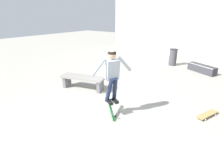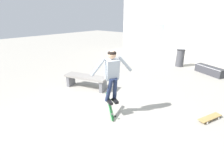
{
  "view_description": "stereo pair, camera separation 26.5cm",
  "coord_description": "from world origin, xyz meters",
  "px_view_note": "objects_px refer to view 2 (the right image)",
  "views": [
    {
      "loc": [
        2.64,
        -3.1,
        2.66
      ],
      "look_at": [
        0.07,
        0.35,
        1.04
      ],
      "focal_mm": 28.0,
      "sensor_mm": 36.0,
      "label": 1
    },
    {
      "loc": [
        2.85,
        -2.93,
        2.66
      ],
      "look_at": [
        0.07,
        0.35,
        1.04
      ],
      "focal_mm": 28.0,
      "sensor_mm": 36.0,
      "label": 2
    }
  ],
  "objects_px": {
    "park_bench": "(86,79)",
    "skateboard_flipping": "(110,107)",
    "skater": "(112,72)",
    "skateboard_resting": "(210,117)",
    "trash_bin": "(180,58)",
    "skate_ledge": "(209,70)"
  },
  "relations": [
    {
      "from": "skate_ledge",
      "to": "skateboard_resting",
      "type": "relative_size",
      "value": 1.8
    },
    {
      "from": "skateboard_flipping",
      "to": "park_bench",
      "type": "bearing_deg",
      "value": -168.49
    },
    {
      "from": "park_bench",
      "to": "skateboard_flipping",
      "type": "height_order",
      "value": "skateboard_flipping"
    },
    {
      "from": "park_bench",
      "to": "skater",
      "type": "bearing_deg",
      "value": -38.76
    },
    {
      "from": "skater",
      "to": "skateboard_resting",
      "type": "xyz_separation_m",
      "value": [
        2.19,
        1.49,
        -1.18
      ]
    },
    {
      "from": "trash_bin",
      "to": "skateboard_flipping",
      "type": "relative_size",
      "value": 1.42
    },
    {
      "from": "trash_bin",
      "to": "park_bench",
      "type": "bearing_deg",
      "value": -106.79
    },
    {
      "from": "skate_ledge",
      "to": "trash_bin",
      "type": "height_order",
      "value": "trash_bin"
    },
    {
      "from": "trash_bin",
      "to": "skateboard_flipping",
      "type": "distance_m",
      "value": 6.19
    },
    {
      "from": "skater",
      "to": "skateboard_flipping",
      "type": "distance_m",
      "value": 1.01
    },
    {
      "from": "skater",
      "to": "trash_bin",
      "type": "bearing_deg",
      "value": 120.43
    },
    {
      "from": "skate_ledge",
      "to": "skater",
      "type": "distance_m",
      "value": 5.92
    },
    {
      "from": "skater",
      "to": "skate_ledge",
      "type": "bearing_deg",
      "value": 104.95
    },
    {
      "from": "skateboard_flipping",
      "to": "skateboard_resting",
      "type": "relative_size",
      "value": 0.83
    },
    {
      "from": "skater",
      "to": "park_bench",
      "type": "bearing_deg",
      "value": -175.43
    },
    {
      "from": "skate_ledge",
      "to": "skateboard_resting",
      "type": "distance_m",
      "value": 4.32
    },
    {
      "from": "skater",
      "to": "skateboard_resting",
      "type": "bearing_deg",
      "value": 61.24
    },
    {
      "from": "trash_bin",
      "to": "skater",
      "type": "bearing_deg",
      "value": -86.52
    },
    {
      "from": "skateboard_flipping",
      "to": "skateboard_resting",
      "type": "height_order",
      "value": "skateboard_flipping"
    },
    {
      "from": "park_bench",
      "to": "skateboard_resting",
      "type": "xyz_separation_m",
      "value": [
        4.17,
        0.68,
        -0.29
      ]
    },
    {
      "from": "park_bench",
      "to": "trash_bin",
      "type": "distance_m",
      "value": 5.56
    },
    {
      "from": "skater",
      "to": "skateboard_resting",
      "type": "distance_m",
      "value": 2.9
    }
  ]
}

